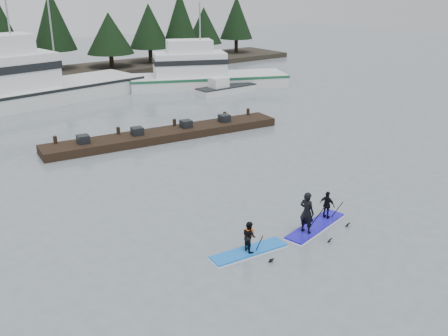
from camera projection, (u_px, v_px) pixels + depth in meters
ground at (310, 233)px, 20.85m from camera, size 160.00×160.00×0.00m
far_shore at (17, 79)px, 52.15m from camera, size 70.00×8.00×0.60m
treeline at (18, 81)px, 52.26m from camera, size 60.00×4.00×8.00m
fishing_boat_large at (23, 95)px, 42.24m from camera, size 20.34×8.21×10.92m
fishing_boat_medium at (204, 80)px, 49.41m from camera, size 15.74×10.33×9.00m
skiff at (226, 90)px, 46.59m from camera, size 5.91×1.87×0.69m
floating_dock at (166, 134)px, 33.29m from camera, size 16.37×4.13×0.54m
buoy_c at (199, 92)px, 47.10m from camera, size 0.54×0.54×0.54m
paddleboard_solo at (249, 243)px, 19.16m from camera, size 3.22×1.24×1.81m
paddleboard_duo at (315, 215)px, 20.98m from camera, size 3.65×1.62×2.36m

